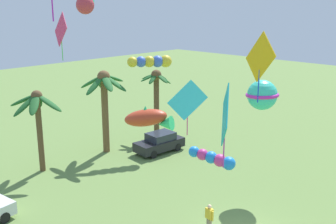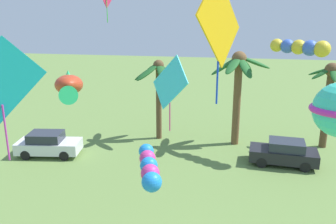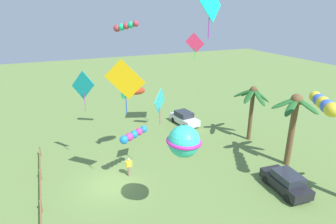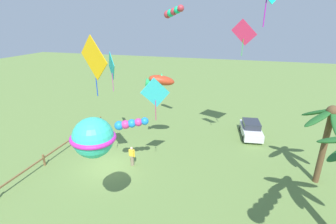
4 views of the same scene
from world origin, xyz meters
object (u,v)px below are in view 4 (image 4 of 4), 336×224
at_px(kite_diamond_7, 94,59).
at_px(parked_car_0, 251,129).
at_px(palm_tree_1, 329,125).
at_px(kite_fish_8, 160,80).
at_px(spectator_0, 132,156).
at_px(kite_diamond_0, 244,33).
at_px(kite_tube_2, 130,124).
at_px(kite_tube_4, 173,12).
at_px(kite_diamond_9, 112,67).
at_px(kite_diamond_3, 155,93).
at_px(kite_ball_5, 93,138).

bearing_deg(kite_diamond_7, parked_car_0, 138.25).
xyz_separation_m(palm_tree_1, kite_fish_8, (-0.93, -11.75, 1.96)).
distance_m(spectator_0, kite_diamond_0, 12.07).
height_order(kite_tube_2, kite_diamond_7, kite_diamond_7).
bearing_deg(kite_tube_4, kite_diamond_7, -16.24).
relative_size(kite_tube_4, kite_diamond_9, 0.60).
relative_size(kite_tube_4, kite_fish_8, 0.78).
height_order(palm_tree_1, kite_diamond_7, kite_diamond_7).
xyz_separation_m(kite_diamond_7, kite_fish_8, (-5.45, 2.13, -2.33)).
relative_size(spectator_0, kite_diamond_7, 0.45).
bearing_deg(palm_tree_1, kite_diamond_7, -71.97).
distance_m(kite_tube_2, kite_diamond_7, 5.36).
bearing_deg(kite_diamond_7, spectator_0, 166.34).
relative_size(kite_diamond_0, kite_tube_2, 1.06).
xyz_separation_m(spectator_0, kite_diamond_3, (0.92, 2.34, 5.47)).
distance_m(kite_tube_2, kite_ball_5, 6.60).
xyz_separation_m(kite_diamond_0, kite_diamond_7, (5.92, -8.03, -1.25)).
bearing_deg(kite_tube_2, kite_diamond_7, -23.37).
bearing_deg(palm_tree_1, kite_fish_8, -94.53).
height_order(kite_diamond_3, kite_ball_5, kite_diamond_3).
bearing_deg(kite_tube_2, kite_diamond_0, 117.67).
bearing_deg(kite_fish_8, kite_ball_5, -0.04).
bearing_deg(kite_ball_5, kite_diamond_3, 171.38).
bearing_deg(kite_ball_5, kite_tube_2, -169.24).
distance_m(palm_tree_1, kite_ball_5, 14.58).
bearing_deg(kite_diamond_7, kite_diamond_9, -160.22).
distance_m(kite_ball_5, kite_diamond_7, 5.29).
xyz_separation_m(parked_car_0, kite_ball_5, (14.74, -7.49, 5.06)).
bearing_deg(kite_diamond_7, kite_ball_5, 28.19).
relative_size(spectator_0, kite_fish_8, 0.63).
bearing_deg(kite_ball_5, kite_diamond_0, 149.15).
bearing_deg(kite_diamond_0, kite_fish_8, -85.44).
bearing_deg(parked_car_0, kite_ball_5, -26.93).
bearing_deg(palm_tree_1, kite_diamond_9, -93.01).
distance_m(kite_diamond_3, kite_diamond_7, 4.21).
relative_size(palm_tree_1, parked_car_0, 1.38).
bearing_deg(kite_diamond_7, kite_fish_8, 158.62).
height_order(parked_car_0, kite_ball_5, kite_ball_5).
bearing_deg(kite_fish_8, kite_diamond_3, 13.66).
bearing_deg(palm_tree_1, kite_diamond_0, -103.46).
relative_size(kite_tube_2, kite_ball_5, 1.04).
bearing_deg(parked_car_0, kite_tube_2, -45.32).
xyz_separation_m(kite_ball_5, kite_diamond_7, (-3.97, -2.13, 2.78)).
bearing_deg(spectator_0, kite_tube_2, 26.76).
distance_m(kite_tube_2, kite_fish_8, 4.24).
distance_m(parked_car_0, kite_fish_8, 10.71).
height_order(parked_car_0, kite_tube_2, kite_tube_2).
bearing_deg(kite_diamond_0, palm_tree_1, 76.54).
bearing_deg(kite_diamond_7, palm_tree_1, 108.03).
relative_size(spectator_0, kite_diamond_9, 0.49).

